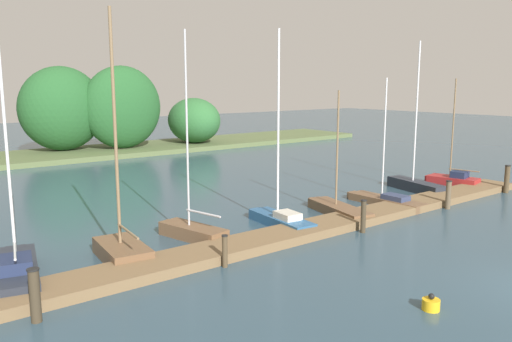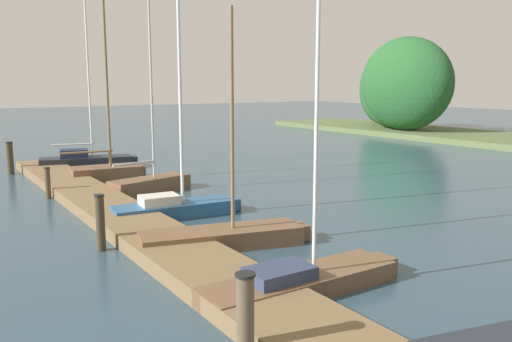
% 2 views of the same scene
% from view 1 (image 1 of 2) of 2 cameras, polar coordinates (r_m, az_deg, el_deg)
% --- Properties ---
extents(dock_pier, '(28.16, 1.80, 0.35)m').
position_cam_1_polar(dock_pier, '(22.39, 8.66, -5.75)').
color(dock_pier, brown).
rests_on(dock_pier, ground).
extents(far_shore, '(57.97, 8.01, 7.58)m').
position_cam_1_polar(far_shore, '(44.30, -25.43, 5.09)').
color(far_shore, '#56663D').
rests_on(far_shore, ground).
extents(sailboat_0, '(2.08, 4.49, 8.22)m').
position_cam_1_polar(sailboat_0, '(17.96, -24.96, -9.71)').
color(sailboat_0, '#232833').
rests_on(sailboat_0, ground).
extents(sailboat_1, '(1.66, 3.33, 8.57)m').
position_cam_1_polar(sailboat_1, '(18.83, -14.69, -8.05)').
color(sailboat_1, brown).
rests_on(sailboat_1, ground).
extents(sailboat_2, '(1.62, 3.32, 8.09)m').
position_cam_1_polar(sailboat_2, '(20.77, -7.24, -6.35)').
color(sailboat_2, brown).
rests_on(sailboat_2, ground).
extents(sailboat_3, '(1.39, 4.00, 8.31)m').
position_cam_1_polar(sailboat_3, '(22.38, 2.65, -5.06)').
color(sailboat_3, '#285684').
rests_on(sailboat_3, ground).
extents(sailboat_4, '(2.01, 4.33, 5.77)m').
position_cam_1_polar(sailboat_4, '(24.58, 8.95, -4.10)').
color(sailboat_4, brown).
rests_on(sailboat_4, ground).
extents(sailboat_5, '(1.10, 4.46, 6.36)m').
position_cam_1_polar(sailboat_5, '(26.93, 14.06, -3.08)').
color(sailboat_5, brown).
rests_on(sailboat_5, ground).
extents(sailboat_6, '(1.74, 4.21, 8.38)m').
position_cam_1_polar(sailboat_6, '(30.84, 17.07, -1.33)').
color(sailboat_6, '#232833').
rests_on(sailboat_6, ground).
extents(sailboat_7, '(1.76, 3.15, 6.35)m').
position_cam_1_polar(sailboat_7, '(32.84, 20.85, -0.91)').
color(sailboat_7, maroon).
rests_on(sailboat_7, ground).
extents(mooring_piling_0, '(0.32, 0.32, 1.45)m').
position_cam_1_polar(mooring_piling_0, '(14.74, -23.25, -12.51)').
color(mooring_piling_0, '#3D3323').
rests_on(mooring_piling_0, ground).
extents(mooring_piling_1, '(0.21, 0.21, 1.11)m').
position_cam_1_polar(mooring_piling_1, '(17.46, -3.47, -8.81)').
color(mooring_piling_1, '#4C3D28').
rests_on(mooring_piling_1, ground).
extents(mooring_piling_2, '(0.24, 0.24, 1.38)m').
position_cam_1_polar(mooring_piling_2, '(21.71, 11.78, -4.91)').
color(mooring_piling_2, '#3D3323').
rests_on(mooring_piling_2, ground).
extents(mooring_piling_3, '(0.29, 0.29, 1.41)m').
position_cam_1_polar(mooring_piling_3, '(26.89, 20.49, -2.47)').
color(mooring_piling_3, brown).
rests_on(mooring_piling_3, ground).
extents(mooring_piling_4, '(0.32, 0.32, 1.57)m').
position_cam_1_polar(mooring_piling_4, '(32.10, 25.99, -0.80)').
color(mooring_piling_4, '#4C3D28').
rests_on(mooring_piling_4, ground).
extents(channel_buoy_0, '(0.48, 0.48, 0.47)m').
position_cam_1_polar(channel_buoy_0, '(15.25, 18.78, -13.75)').
color(channel_buoy_0, gold).
rests_on(channel_buoy_0, ground).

